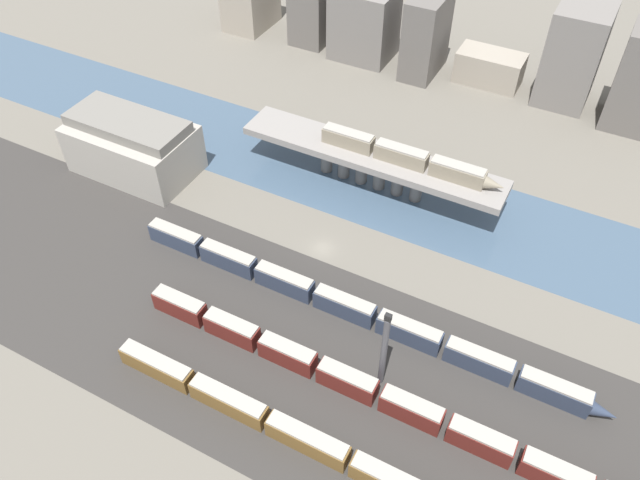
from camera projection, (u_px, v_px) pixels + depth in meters
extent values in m
plane|color=#666056|center=(323.00, 249.00, 120.28)|extent=(400.00, 400.00, 0.00)
cube|color=#33302D|center=(257.00, 339.00, 105.30)|extent=(280.00, 42.00, 0.01)
cube|color=#3D5166|center=(370.00, 184.00, 133.91)|extent=(320.00, 24.99, 0.01)
cube|color=gray|center=(372.00, 156.00, 128.61)|extent=(56.72, 9.63, 1.55)
cylinder|color=slate|center=(327.00, 158.00, 134.95)|extent=(2.49, 2.49, 6.71)
cylinder|color=slate|center=(344.00, 163.00, 133.59)|extent=(2.49, 2.49, 6.71)
cylinder|color=slate|center=(362.00, 169.00, 132.22)|extent=(2.49, 2.49, 6.71)
cylinder|color=slate|center=(380.00, 175.00, 130.85)|extent=(2.49, 2.49, 6.71)
cylinder|color=slate|center=(398.00, 181.00, 129.49)|extent=(2.49, 2.49, 6.71)
cylinder|color=slate|center=(417.00, 187.00, 128.12)|extent=(2.49, 2.49, 6.71)
cube|color=gray|center=(348.00, 139.00, 128.72)|extent=(11.00, 2.86, 3.15)
cube|color=#9E998E|center=(349.00, 132.00, 127.46)|extent=(10.56, 2.64, 0.40)
cube|color=gray|center=(401.00, 156.00, 124.86)|extent=(11.00, 2.86, 3.15)
cube|color=#9E998E|center=(402.00, 149.00, 123.60)|extent=(10.56, 2.64, 0.40)
cube|color=gray|center=(457.00, 173.00, 120.99)|extent=(11.00, 2.86, 3.15)
cube|color=#9E998E|center=(459.00, 166.00, 119.73)|extent=(10.56, 2.64, 0.40)
cone|color=gray|center=(495.00, 185.00, 118.67)|extent=(3.85, 2.58, 2.58)
cube|color=brown|center=(157.00, 366.00, 99.40)|extent=(12.96, 2.68, 3.50)
cube|color=#9E998E|center=(155.00, 359.00, 98.02)|extent=(12.44, 2.46, 0.40)
cube|color=brown|center=(229.00, 402.00, 94.92)|extent=(12.96, 2.68, 3.50)
cube|color=#9E998E|center=(228.00, 395.00, 93.54)|extent=(12.44, 2.46, 0.40)
cube|color=brown|center=(307.00, 441.00, 90.44)|extent=(12.96, 2.68, 3.50)
cube|color=#9E998E|center=(307.00, 434.00, 89.06)|extent=(12.44, 2.46, 0.40)
cube|color=#9E998E|center=(396.00, 478.00, 84.58)|extent=(12.44, 2.46, 0.40)
cube|color=#5B1E19|center=(180.00, 306.00, 107.87)|extent=(9.74, 2.82, 3.75)
cube|color=#9E998E|center=(178.00, 299.00, 106.40)|extent=(9.35, 2.59, 0.40)
cube|color=#5B1E19|center=(232.00, 330.00, 104.35)|extent=(9.74, 2.82, 3.75)
cube|color=#9E998E|center=(231.00, 322.00, 102.88)|extent=(9.35, 2.59, 0.40)
cube|color=#5B1E19|center=(288.00, 355.00, 100.83)|extent=(9.74, 2.82, 3.75)
cube|color=#9E998E|center=(287.00, 347.00, 99.36)|extent=(9.35, 2.59, 0.40)
cube|color=#5B1E19|center=(347.00, 381.00, 97.31)|extent=(9.74, 2.82, 3.75)
cube|color=#9E998E|center=(348.00, 374.00, 95.84)|extent=(9.35, 2.59, 0.40)
cube|color=#5B1E19|center=(411.00, 410.00, 93.79)|extent=(9.74, 2.82, 3.75)
cube|color=#9E998E|center=(413.00, 403.00, 92.32)|extent=(9.35, 2.59, 0.40)
cube|color=#5B1E19|center=(480.00, 441.00, 90.27)|extent=(9.74, 2.82, 3.75)
cube|color=#9E998E|center=(483.00, 434.00, 88.80)|extent=(9.35, 2.59, 0.40)
cube|color=#5B1E19|center=(555.00, 475.00, 86.75)|extent=(9.74, 2.82, 3.75)
cube|color=#9E998E|center=(559.00, 468.00, 85.28)|extent=(9.35, 2.59, 0.40)
cube|color=#2D384C|center=(176.00, 238.00, 119.68)|extent=(11.16, 2.66, 3.67)
cube|color=#9E998E|center=(175.00, 231.00, 118.23)|extent=(10.71, 2.45, 0.40)
cube|color=#2D384C|center=(229.00, 259.00, 115.74)|extent=(11.16, 2.66, 3.67)
cube|color=#9E998E|center=(228.00, 252.00, 114.30)|extent=(10.71, 2.45, 0.40)
cube|color=#2D384C|center=(285.00, 282.00, 111.81)|extent=(11.16, 2.66, 3.67)
cube|color=#9E998E|center=(284.00, 275.00, 110.36)|extent=(10.71, 2.45, 0.40)
cube|color=#2D384C|center=(345.00, 307.00, 107.87)|extent=(11.16, 2.66, 3.67)
cube|color=#9E998E|center=(345.00, 299.00, 106.43)|extent=(10.71, 2.45, 0.40)
cube|color=#2D384C|center=(409.00, 333.00, 103.94)|extent=(11.16, 2.66, 3.67)
cube|color=#9E998E|center=(410.00, 325.00, 102.49)|extent=(10.71, 2.45, 0.40)
cube|color=#2D384C|center=(479.00, 361.00, 100.00)|extent=(11.16, 2.66, 3.67)
cube|color=#9E998E|center=(481.00, 354.00, 98.56)|extent=(10.71, 2.45, 0.40)
cube|color=#2D384C|center=(554.00, 392.00, 96.07)|extent=(11.16, 2.66, 3.67)
cube|color=#9E998E|center=(557.00, 385.00, 94.62)|extent=(10.71, 2.45, 0.40)
cone|color=#2D384C|center=(604.00, 413.00, 93.73)|extent=(3.91, 2.40, 2.40)
cube|color=#9E998E|center=(134.00, 149.00, 133.94)|extent=(26.26, 15.65, 10.70)
cube|color=slate|center=(127.00, 123.00, 129.32)|extent=(25.73, 10.95, 2.35)
cylinder|color=#4C4C51|center=(384.00, 352.00, 94.00)|extent=(0.98, 0.98, 15.75)
cube|color=black|center=(388.00, 317.00, 87.99)|extent=(1.00, 0.70, 1.20)
cube|color=#605B56|center=(313.00, 4.00, 171.67)|extent=(9.99, 12.46, 21.22)
cube|color=slate|center=(364.00, 23.00, 166.20)|extent=(16.09, 13.06, 18.85)
cube|color=#605B56|center=(426.00, 35.00, 159.40)|extent=(8.25, 15.56, 20.87)
cube|color=gray|center=(489.00, 68.00, 160.21)|extent=(16.69, 8.74, 8.14)
cube|color=slate|center=(573.00, 55.00, 149.23)|extent=(12.49, 14.54, 23.74)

